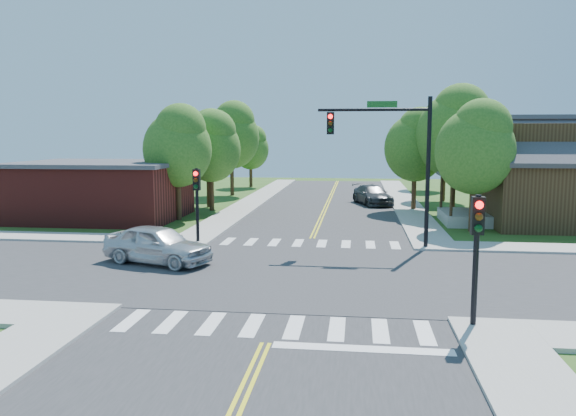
# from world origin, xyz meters

# --- Properties ---
(ground) EXTENTS (100.00, 100.00, 0.00)m
(ground) POSITION_xyz_m (0.00, 0.00, 0.00)
(ground) COLOR #2B4F18
(ground) RESTS_ON ground
(road_ns) EXTENTS (10.00, 90.00, 0.04)m
(road_ns) POSITION_xyz_m (0.00, 0.00, 0.02)
(road_ns) COLOR #2D2D30
(road_ns) RESTS_ON ground
(road_ew) EXTENTS (90.00, 10.00, 0.04)m
(road_ew) POSITION_xyz_m (0.00, 0.00, 0.03)
(road_ew) COLOR #2D2D30
(road_ew) RESTS_ON ground
(intersection_patch) EXTENTS (10.20, 10.20, 0.06)m
(intersection_patch) POSITION_xyz_m (0.00, 0.00, 0.00)
(intersection_patch) COLOR #2D2D30
(intersection_patch) RESTS_ON ground
(sidewalk_ne) EXTENTS (40.00, 40.00, 0.14)m
(sidewalk_ne) POSITION_xyz_m (15.82, 15.82, 0.07)
(sidewalk_ne) COLOR #9E9B93
(sidewalk_ne) RESTS_ON ground
(sidewalk_nw) EXTENTS (40.00, 40.00, 0.14)m
(sidewalk_nw) POSITION_xyz_m (-15.82, 15.82, 0.07)
(sidewalk_nw) COLOR #9E9B93
(sidewalk_nw) RESTS_ON ground
(crosswalk_north) EXTENTS (8.85, 2.00, 0.01)m
(crosswalk_north) POSITION_xyz_m (0.00, 6.20, 0.05)
(crosswalk_north) COLOR white
(crosswalk_north) RESTS_ON ground
(crosswalk_south) EXTENTS (8.85, 2.00, 0.01)m
(crosswalk_south) POSITION_xyz_m (0.00, -6.20, 0.05)
(crosswalk_south) COLOR white
(crosswalk_south) RESTS_ON ground
(centerline) EXTENTS (0.30, 90.00, 0.01)m
(centerline) POSITION_xyz_m (0.00, 0.00, 0.05)
(centerline) COLOR yellow
(centerline) RESTS_ON ground
(stop_bar) EXTENTS (4.60, 0.45, 0.09)m
(stop_bar) POSITION_xyz_m (2.50, -7.60, 0.00)
(stop_bar) COLOR white
(stop_bar) RESTS_ON ground
(signal_mast_ne) EXTENTS (5.30, 0.42, 7.20)m
(signal_mast_ne) POSITION_xyz_m (3.91, 5.59, 4.85)
(signal_mast_ne) COLOR black
(signal_mast_ne) RESTS_ON ground
(signal_pole_se) EXTENTS (0.34, 0.42, 3.80)m
(signal_pole_se) POSITION_xyz_m (5.60, -5.62, 2.66)
(signal_pole_se) COLOR black
(signal_pole_se) RESTS_ON ground
(signal_pole_nw) EXTENTS (0.34, 0.42, 3.80)m
(signal_pole_nw) POSITION_xyz_m (-5.60, 5.58, 2.66)
(signal_pole_nw) COLOR black
(signal_pole_nw) RESTS_ON ground
(house_ne) EXTENTS (13.05, 8.80, 7.11)m
(house_ne) POSITION_xyz_m (15.11, 14.23, 3.33)
(house_ne) COLOR #342212
(house_ne) RESTS_ON ground
(building_nw) EXTENTS (10.40, 8.40, 3.73)m
(building_nw) POSITION_xyz_m (-14.20, 13.20, 1.88)
(building_nw) COLOR maroon
(building_nw) RESTS_ON ground
(tree_e_a) EXTENTS (4.38, 4.16, 7.44)m
(tree_e_a) POSITION_xyz_m (8.86, 11.02, 4.87)
(tree_e_a) COLOR #382314
(tree_e_a) RESTS_ON ground
(tree_e_b) EXTENTS (5.21, 4.95, 8.85)m
(tree_e_b) POSITION_xyz_m (8.87, 17.71, 5.80)
(tree_e_b) COLOR #382314
(tree_e_b) RESTS_ON ground
(tree_e_c) EXTENTS (4.82, 4.58, 8.19)m
(tree_e_c) POSITION_xyz_m (9.46, 25.98, 5.36)
(tree_e_c) COLOR #382314
(tree_e_c) RESTS_ON ground
(tree_e_d) EXTENTS (4.07, 3.87, 6.92)m
(tree_e_d) POSITION_xyz_m (9.35, 35.34, 4.53)
(tree_e_d) COLOR #382314
(tree_e_d) RESTS_ON ground
(tree_w_a) EXTENTS (4.36, 4.15, 7.42)m
(tree_w_a) POSITION_xyz_m (-9.00, 13.28, 4.86)
(tree_w_a) COLOR #382314
(tree_w_a) RESTS_ON ground
(tree_w_b) EXTENTS (4.35, 4.14, 7.40)m
(tree_w_b) POSITION_xyz_m (-8.76, 19.80, 4.85)
(tree_w_b) COLOR #382314
(tree_w_b) RESTS_ON ground
(tree_w_c) EXTENTS (5.00, 4.75, 8.50)m
(tree_w_c) POSITION_xyz_m (-8.84, 28.13, 5.57)
(tree_w_c) COLOR #382314
(tree_w_c) RESTS_ON ground
(tree_w_d) EXTENTS (3.82, 3.63, 6.49)m
(tree_w_d) POSITION_xyz_m (-8.72, 36.51, 4.25)
(tree_w_d) COLOR #382314
(tree_w_d) RESTS_ON ground
(tree_house) EXTENTS (4.36, 4.14, 7.41)m
(tree_house) POSITION_xyz_m (6.45, 19.58, 4.85)
(tree_house) COLOR #382314
(tree_house) RESTS_ON ground
(tree_bldg) EXTENTS (4.27, 4.05, 7.25)m
(tree_bldg) POSITION_xyz_m (-8.05, 17.92, 4.75)
(tree_bldg) COLOR #382314
(tree_bldg) RESTS_ON ground
(car_silver) EXTENTS (4.89, 5.99, 1.63)m
(car_silver) POSITION_xyz_m (-6.01, 1.00, 0.82)
(car_silver) COLOR silver
(car_silver) RESTS_ON ground
(car_dgrey) EXTENTS (5.04, 6.31, 1.48)m
(car_dgrey) POSITION_xyz_m (3.50, 22.67, 0.74)
(car_dgrey) COLOR #303335
(car_dgrey) RESTS_ON ground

